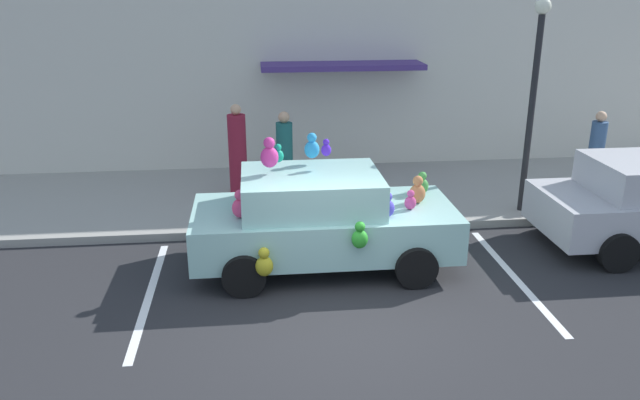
{
  "coord_description": "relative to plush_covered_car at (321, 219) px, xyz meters",
  "views": [
    {
      "loc": [
        -1.15,
        -7.42,
        4.37
      ],
      "look_at": [
        -0.09,
        2.36,
        0.9
      ],
      "focal_mm": 35.26,
      "sensor_mm": 36.0,
      "label": 1
    }
  ],
  "objects": [
    {
      "name": "sidewalk",
      "position": [
        0.14,
        3.25,
        -0.73
      ],
      "size": [
        24.0,
        4.0,
        0.15
      ],
      "primitive_type": "cube",
      "color": "gray",
      "rests_on": "ground"
    },
    {
      "name": "teddy_bear_on_sidewalk",
      "position": [
        1.11,
        1.89,
        -0.34
      ],
      "size": [
        0.35,
        0.3,
        0.68
      ],
      "color": "brown",
      "rests_on": "sidewalk"
    },
    {
      "name": "ground_plane",
      "position": [
        0.14,
        -1.75,
        -0.8
      ],
      "size": [
        60.0,
        60.0,
        0.0
      ],
      "primitive_type": "plane",
      "color": "#262628"
    },
    {
      "name": "pedestrian_walking_past",
      "position": [
        -1.34,
        3.27,
        0.22
      ],
      "size": [
        0.37,
        0.37,
        1.88
      ],
      "color": "maroon",
      "rests_on": "sidewalk"
    },
    {
      "name": "plush_covered_car",
      "position": [
        0.0,
        0.0,
        0.0
      ],
      "size": [
        4.1,
        2.14,
        2.13
      ],
      "color": "#95C7BE",
      "rests_on": "ground"
    },
    {
      "name": "pedestrian_by_lamp",
      "position": [
        5.85,
        2.41,
        0.17
      ],
      "size": [
        0.31,
        0.31,
        1.75
      ],
      "color": "#345176",
      "rests_on": "sidewalk"
    },
    {
      "name": "parking_stripe_rear",
      "position": [
        -2.61,
        -0.75,
        -0.8
      ],
      "size": [
        0.12,
        3.6,
        0.01
      ],
      "primitive_type": "cube",
      "color": "silver",
      "rests_on": "ground"
    },
    {
      "name": "storefront_building",
      "position": [
        0.15,
        5.39,
        2.39
      ],
      "size": [
        24.0,
        1.25,
        6.4
      ],
      "color": "beige",
      "rests_on": "ground"
    },
    {
      "name": "parking_stripe_front",
      "position": [
        2.94,
        -0.75,
        -0.8
      ],
      "size": [
        0.12,
        3.6,
        0.01
      ],
      "primitive_type": "cube",
      "color": "silver",
      "rests_on": "ground"
    },
    {
      "name": "street_lamp_post",
      "position": [
        4.08,
        1.75,
        1.74
      ],
      "size": [
        0.28,
        0.28,
        3.91
      ],
      "color": "black",
      "rests_on": "sidewalk"
    },
    {
      "name": "pedestrian_near_shopfront",
      "position": [
        -0.37,
        3.56,
        0.12
      ],
      "size": [
        0.35,
        0.35,
        1.65
      ],
      "color": "#1F5F5E",
      "rests_on": "sidewalk"
    }
  ]
}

